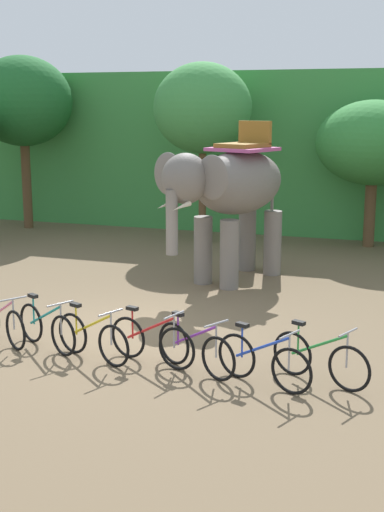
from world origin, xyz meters
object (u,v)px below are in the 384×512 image
Objects in this scene: elephant at (231,190)px; bike_green at (320,359)px; tree_center_left at (203,109)px; bike_yellow at (92,338)px; tree_center at (373,143)px; bike_purple at (195,349)px; tree_center_right at (23,102)px; bike_pink at (3,322)px; bike_teal at (47,327)px; bike_blue at (263,361)px; bike_red at (152,341)px.

bike_green is (3.00, -5.70, -1.82)m from elephant.
bike_yellow is (1.46, -10.48, -3.65)m from tree_center_left.
bike_green is (3.72, 0.20, 0.00)m from bike_yellow.
tree_center reaches higher than bike_purple.
tree_center_right is 3.88× the size of bike_pink.
bike_teal and bike_yellow have the same top height.
elephant is 6.72m from bike_blue.
bike_teal is 2.80m from bike_purple.
bike_purple is at bearing -48.44° from tree_center_right.
tree_center_left is at bearing 87.53° from bike_pink.
tree_center is at bearing 9.78° from tree_center_left.
bike_red and bike_purple have the same top height.
bike_pink is at bearing -115.98° from tree_center.
bike_green is (5.18, -10.28, -3.65)m from tree_center_left.
tree_center_right is 15.12m from bike_purple.
bike_purple is 0.96× the size of bike_blue.
bike_blue is at bearing -92.78° from tree_center.
bike_purple is (9.70, -10.94, -3.86)m from tree_center_right.
tree_center is at bearing 67.97° from bike_teal.
tree_center is 2.68× the size of bike_yellow.
bike_green is at bearing -0.48° from bike_teal.
bike_blue is (1.94, -0.32, 0.00)m from bike_red.
bike_red is at bearing -2.56° from bike_teal.
elephant is 2.62× the size of bike_blue.
tree_center is at bearing 62.96° from elephant.
tree_center is 11.76m from bike_red.
bike_purple is at bearing 0.70° from bike_yellow.
tree_center_right is at bearing 125.82° from bike_yellow.
bike_teal is 4.72m from bike_green.
bike_pink is at bearing -114.95° from elephant.
bike_blue is (4.83, -0.44, 0.00)m from bike_pink.
bike_pink and bike_yellow have the same top height.
tree_center_right is at bearing 137.23° from bike_green.
bike_yellow is (1.90, -0.27, 0.00)m from bike_pink.
bike_green is at bearing -63.23° from tree_center_left.
tree_center reaches higher than bike_yellow.
bike_yellow is 0.97× the size of bike_red.
bike_purple is at bearing -98.55° from tree_center.
bike_pink and bike_red have the same top height.
bike_purple is at bearing -79.68° from elephant.
bike_green is at bearing -88.80° from tree_center.
bike_pink is 0.92× the size of bike_blue.
bike_green is (0.23, -11.13, -2.67)m from tree_center.
tree_center_right is 3.58× the size of bike_yellow.
bike_red is at bearing -102.58° from tree_center.
bike_pink is 0.89× the size of bike_red.
bike_red is 1.04× the size of bike_green.
bike_purple and bike_green have the same top height.
bike_green is at bearing 3.09° from bike_yellow.
elephant is at bearing 65.05° from bike_pink.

